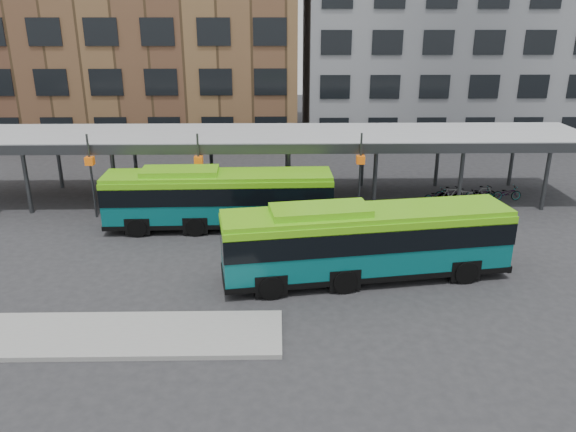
{
  "coord_description": "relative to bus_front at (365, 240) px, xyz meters",
  "views": [
    {
      "loc": [
        1.4,
        -20.61,
        11.02
      ],
      "look_at": [
        1.87,
        4.72,
        1.8
      ],
      "focal_mm": 35.0,
      "sensor_mm": 36.0,
      "label": 1
    }
  ],
  "objects": [
    {
      "name": "bike_rack",
      "position": [
        7.93,
        10.38,
        -1.31
      ],
      "size": [
        6.31,
        1.54,
        1.08
      ],
      "color": "slate",
      "rests_on": "ground"
    },
    {
      "name": "building_brick",
      "position": [
        -15.13,
        30.34,
        9.22
      ],
      "size": [
        26.0,
        14.0,
        22.0
      ],
      "primitive_type": "cube",
      "color": "brown",
      "rests_on": "ground"
    },
    {
      "name": "bus_front",
      "position": [
        0.0,
        0.0,
        0.0
      ],
      "size": [
        12.67,
        4.49,
        3.42
      ],
      "rotation": [
        0.0,
        0.0,
        0.15
      ],
      "color": "#085B5E",
      "rests_on": "ground"
    },
    {
      "name": "bus_rear",
      "position": [
        -6.94,
        6.31,
        -0.06
      ],
      "size": [
        12.08,
        2.94,
        3.32
      ],
      "rotation": [
        0.0,
        0.0,
        0.02
      ],
      "color": "#085B5E",
      "rests_on": "ground"
    },
    {
      "name": "canopy",
      "position": [
        -5.19,
        11.21,
        2.12
      ],
      "size": [
        40.0,
        6.53,
        4.8
      ],
      "color": "#999B9E",
      "rests_on": "ground"
    },
    {
      "name": "boarding_island",
      "position": [
        -10.63,
        -4.66,
        -1.69
      ],
      "size": [
        14.0,
        3.0,
        0.18
      ],
      "primitive_type": "cube",
      "color": "gray",
      "rests_on": "ground"
    },
    {
      "name": "ground",
      "position": [
        -5.13,
        -1.66,
        -1.78
      ],
      "size": [
        120.0,
        120.0,
        0.0
      ],
      "primitive_type": "plane",
      "color": "#28282B",
      "rests_on": "ground"
    },
    {
      "name": "building_grey",
      "position": [
        10.87,
        30.34,
        8.22
      ],
      "size": [
        24.0,
        14.0,
        20.0
      ],
      "primitive_type": "cube",
      "color": "slate",
      "rests_on": "ground"
    }
  ]
}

